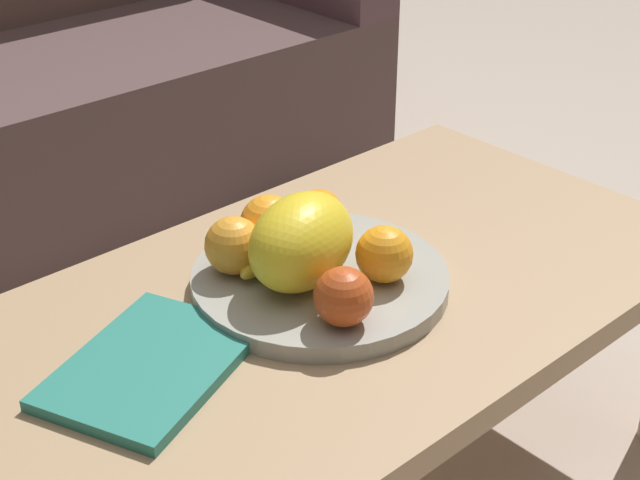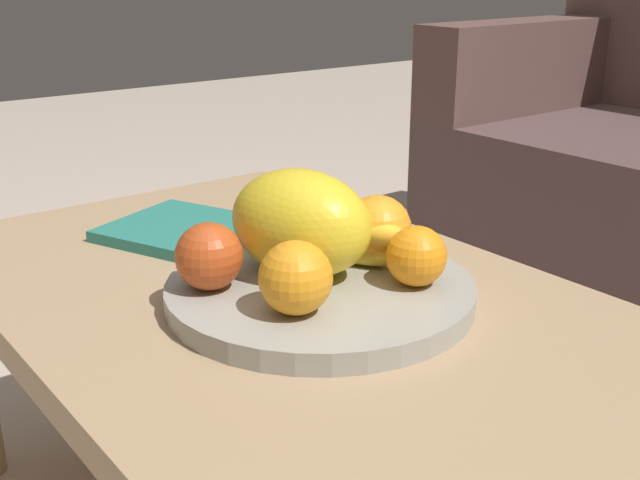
% 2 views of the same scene
% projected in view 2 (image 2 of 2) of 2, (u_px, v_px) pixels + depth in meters
% --- Properties ---
extents(coffee_table, '(1.09, 0.59, 0.39)m').
position_uv_depth(coffee_table, '(314.00, 344.00, 0.91)').
color(coffee_table, tan).
rests_on(coffee_table, ground_plane).
extents(fruit_bowl, '(0.35, 0.35, 0.03)m').
position_uv_depth(fruit_bowl, '(320.00, 292.00, 0.91)').
color(fruit_bowl, '#9D9C92').
rests_on(fruit_bowl, coffee_table).
extents(melon_large_front, '(0.21, 0.17, 0.12)m').
position_uv_depth(melon_large_front, '(301.00, 223.00, 0.91)').
color(melon_large_front, yellow).
rests_on(melon_large_front, fruit_bowl).
extents(orange_front, '(0.08, 0.08, 0.08)m').
position_uv_depth(orange_front, '(296.00, 278.00, 0.81)').
color(orange_front, orange).
rests_on(orange_front, fruit_bowl).
extents(orange_left, '(0.08, 0.08, 0.08)m').
position_uv_depth(orange_left, '(378.00, 229.00, 0.95)').
color(orange_left, orange).
rests_on(orange_left, fruit_bowl).
extents(orange_right, '(0.07, 0.07, 0.07)m').
position_uv_depth(orange_right, '(416.00, 256.00, 0.88)').
color(orange_right, orange).
rests_on(orange_right, fruit_bowl).
extents(orange_back, '(0.08, 0.08, 0.08)m').
position_uv_depth(orange_back, '(331.00, 217.00, 1.00)').
color(orange_back, orange).
rests_on(orange_back, fruit_bowl).
extents(apple_front, '(0.08, 0.08, 0.08)m').
position_uv_depth(apple_front, '(209.00, 256.00, 0.87)').
color(apple_front, '#BE481C').
rests_on(apple_front, fruit_bowl).
extents(banana_bunch, '(0.17, 0.15, 0.06)m').
position_uv_depth(banana_bunch, '(354.00, 241.00, 0.95)').
color(banana_bunch, yellow).
rests_on(banana_bunch, fruit_bowl).
extents(magazine, '(0.30, 0.26, 0.02)m').
position_uv_depth(magazine, '(199.00, 233.00, 1.11)').
color(magazine, '#2A7C6E').
rests_on(magazine, coffee_table).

